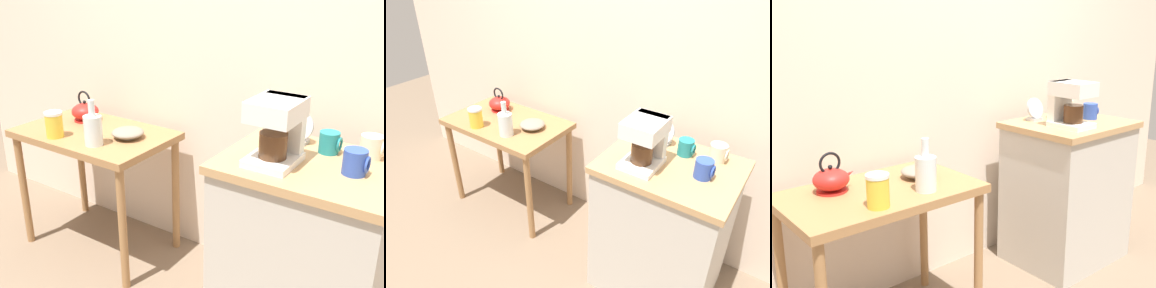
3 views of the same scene
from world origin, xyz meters
TOP-DOWN VIEW (x-y plane):
  - ground_plane at (0.00, 0.00)m, footprint 8.00×8.00m
  - back_wall at (0.10, 0.46)m, footprint 4.40×0.10m
  - wooden_table at (-0.69, 0.08)m, footprint 0.87×0.54m
  - kitchen_counter at (0.59, 0.01)m, footprint 0.70×0.56m
  - bowl_stoneware at (-0.46, 0.10)m, footprint 0.17×0.17m
  - teakettle at (-0.86, 0.19)m, footprint 0.19×0.16m
  - glass_carafe_vase at (-0.54, -0.07)m, footprint 0.10×0.10m
  - canister_enamel at (-0.80, -0.10)m, footprint 0.10×0.10m
  - coffee_maker at (0.47, -0.07)m, footprint 0.18×0.22m
  - mug_small_cream at (0.77, 0.18)m, footprint 0.10×0.09m
  - mug_blue at (0.76, -0.01)m, footprint 0.09×0.09m
  - mug_dark_teal at (0.62, 0.14)m, footprint 0.09×0.08m
  - table_clock at (0.46, 0.18)m, footprint 0.13×0.06m

SIDE VIEW (x-z plane):
  - ground_plane at x=0.00m, z-range 0.00..0.00m
  - kitchen_counter at x=0.59m, z-range 0.00..0.89m
  - wooden_table at x=-0.69m, z-range 0.27..1.00m
  - bowl_stoneware at x=-0.46m, z-range 0.74..0.80m
  - teakettle at x=-0.86m, z-range 0.70..0.89m
  - canister_enamel at x=-0.80m, z-range 0.74..0.88m
  - glass_carafe_vase at x=-0.54m, z-range 0.70..0.94m
  - mug_dark_teal at x=0.62m, z-range 0.89..0.98m
  - mug_small_cream at x=0.77m, z-range 0.89..0.98m
  - mug_blue at x=0.76m, z-range 0.89..0.98m
  - table_clock at x=0.46m, z-range 0.88..1.02m
  - coffee_maker at x=0.47m, z-range 0.90..1.16m
  - back_wall at x=0.10m, z-range 0.00..2.80m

